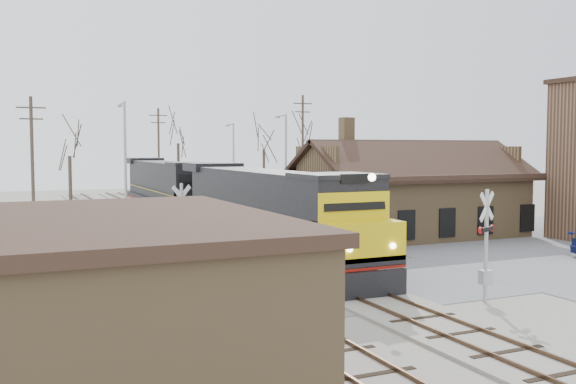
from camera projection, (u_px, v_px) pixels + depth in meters
name	position (u px, v px, depth m)	size (l,w,h in m)	color
ground	(338.00, 287.00, 27.35)	(140.00, 140.00, 0.00)	#9B968C
road	(338.00, 286.00, 27.35)	(60.00, 9.00, 0.03)	slate
parking_lot	(570.00, 246.00, 38.37)	(22.00, 26.00, 0.03)	slate
track_main	(225.00, 239.00, 40.98)	(3.40, 90.00, 0.24)	#9B968C
track_siding	(155.00, 243.00, 39.14)	(3.40, 90.00, 0.24)	#9B968C
depot	(409.00, 200.00, 43.01)	(15.20, 9.31, 7.90)	olive
commercial_building	(6.00, 313.00, 14.59)	(12.40, 10.40, 4.30)	olive
locomotive_lead	(270.00, 211.00, 34.05)	(3.28, 21.98, 4.88)	black
locomotive_trailing	(169.00, 187.00, 54.29)	(3.28, 21.98, 4.62)	black
crossbuck_near	(486.00, 250.00, 24.41)	(1.17, 0.57, 4.35)	#A5A8AD
crossbuck_far	(182.00, 232.00, 29.82)	(1.14, 0.57, 4.27)	#A5A8AD
streetlight_a	(125.00, 163.00, 40.57)	(0.25, 2.04, 8.82)	#A5A8AD
streetlight_b	(285.00, 162.00, 49.85)	(0.25, 2.04, 8.50)	#A5A8AD
streetlight_c	(233.00, 161.00, 60.40)	(0.25, 2.04, 8.20)	#A5A8AD
utility_pole_a	(32.00, 160.00, 45.86)	(2.00, 0.24, 9.55)	#382D23
utility_pole_b	(159.00, 152.00, 71.20)	(2.00, 0.24, 10.26)	#382D23
utility_pole_c	(303.00, 150.00, 61.69)	(2.00, 0.24, 10.92)	#382D23
tree_b	(69.00, 147.00, 57.83)	(3.44, 3.44, 8.42)	#382D23
tree_c	(178.00, 134.00, 71.93)	(4.26, 4.26, 10.44)	#382D23
tree_d	(264.00, 141.00, 69.27)	(3.81, 3.81, 9.34)	#382D23
tree_e	(304.00, 135.00, 69.45)	(4.18, 4.18, 10.24)	#382D23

